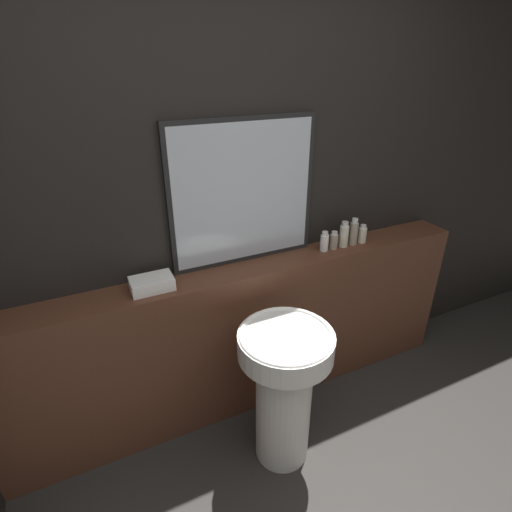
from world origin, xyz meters
name	(u,v)px	position (x,y,z in m)	size (l,w,h in m)	color
wall_back	(238,210)	(0.00, 1.67, 1.25)	(8.00, 0.06, 2.50)	black
vanity_counter	(250,337)	(0.00, 1.53, 0.48)	(2.83, 0.23, 0.96)	#512D1E
pedestal_sink	(284,385)	(-0.02, 1.07, 0.50)	(0.47, 0.47, 0.83)	white
mirror	(244,194)	(0.01, 1.62, 1.36)	(0.83, 0.03, 0.79)	black
towel_stack	(152,283)	(-0.54, 1.53, 1.00)	(0.21, 0.13, 0.06)	white
shampoo_bottle	(324,242)	(0.49, 1.53, 1.02)	(0.05, 0.05, 0.12)	white
conditioner_bottle	(334,241)	(0.56, 1.53, 1.02)	(0.05, 0.05, 0.11)	gray
lotion_bottle	(344,235)	(0.63, 1.53, 1.04)	(0.06, 0.06, 0.16)	beige
body_wash_bottle	(354,232)	(0.70, 1.53, 1.04)	(0.05, 0.05, 0.17)	gray
hand_soap_bottle	(362,234)	(0.78, 1.53, 1.02)	(0.05, 0.05, 0.12)	beige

